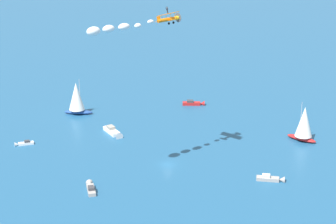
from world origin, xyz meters
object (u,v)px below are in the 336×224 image
(motorboat_trailing, at_px, (23,143))
(biplane_lead, at_px, (169,19))
(sailboat_far_port, at_px, (77,98))
(motorboat_inshore, at_px, (91,188))
(motorboat_far_stbd, at_px, (194,103))
(motorboat_offshore, at_px, (272,179))
(sailboat_ahead, at_px, (304,124))
(motorboat_near_centre, at_px, (113,132))
(wingwalker_lead, at_px, (167,10))

(motorboat_trailing, bearing_deg, biplane_lead, 40.30)
(sailboat_far_port, bearing_deg, motorboat_inshore, -20.80)
(motorboat_inshore, bearing_deg, motorboat_far_stbd, 124.14)
(sailboat_far_port, relative_size, biplane_lead, 1.59)
(motorboat_far_stbd, bearing_deg, biplane_lead, -42.23)
(sailboat_far_port, bearing_deg, motorboat_offshore, 16.89)
(motorboat_inshore, bearing_deg, sailboat_far_port, 159.20)
(sailboat_ahead, bearing_deg, motorboat_inshore, -93.61)
(motorboat_offshore, height_order, biplane_lead, biplane_lead)
(motorboat_near_centre, height_order, motorboat_far_stbd, motorboat_near_centre)
(motorboat_trailing, distance_m, sailboat_ahead, 81.47)
(sailboat_far_port, height_order, motorboat_inshore, sailboat_far_port)
(motorboat_inshore, distance_m, motorboat_trailing, 36.34)
(wingwalker_lead, bearing_deg, motorboat_offshore, 37.09)
(motorboat_inshore, bearing_deg, wingwalker_lead, 97.26)
(motorboat_near_centre, bearing_deg, biplane_lead, 5.72)
(motorboat_trailing, height_order, wingwalker_lead, wingwalker_lead)
(sailboat_far_port, distance_m, motorboat_offshore, 74.62)
(motorboat_inshore, relative_size, biplane_lead, 0.95)
(wingwalker_lead, bearing_deg, motorboat_trailing, -139.27)
(sailboat_ahead, relative_size, biplane_lead, 1.57)
(sailboat_ahead, bearing_deg, motorboat_trailing, -119.68)
(motorboat_far_stbd, relative_size, biplane_lead, 0.97)
(motorboat_far_stbd, height_order, sailboat_ahead, sailboat_ahead)
(motorboat_inshore, xyz_separation_m, motorboat_trailing, (-36.08, -4.31, -0.12))
(motorboat_trailing, relative_size, sailboat_ahead, 0.48)
(motorboat_trailing, distance_m, biplane_lead, 58.96)
(motorboat_offshore, xyz_separation_m, motorboat_trailing, (-55.68, -45.56, -0.13))
(wingwalker_lead, bearing_deg, sailboat_far_port, -174.71)
(sailboat_far_port, bearing_deg, sailboat_ahead, 39.93)
(motorboat_far_stbd, distance_m, biplane_lead, 62.58)
(biplane_lead, bearing_deg, motorboat_inshore, -84.18)
(motorboat_offshore, height_order, sailboat_ahead, sailboat_ahead)
(motorboat_far_stbd, relative_size, motorboat_trailing, 1.30)
(motorboat_far_stbd, xyz_separation_m, motorboat_inshore, (38.70, -57.08, -0.04))
(biplane_lead, bearing_deg, wingwalker_lead, -172.37)
(motorboat_near_centre, relative_size, motorboat_inshore, 1.27)
(motorboat_near_centre, distance_m, sailboat_far_port, 22.69)
(sailboat_far_port, relative_size, motorboat_trailing, 2.13)
(sailboat_far_port, height_order, sailboat_ahead, sailboat_far_port)
(motorboat_inshore, height_order, motorboat_trailing, motorboat_inshore)
(motorboat_near_centre, bearing_deg, sailboat_ahead, 53.07)
(biplane_lead, distance_m, wingwalker_lead, 2.19)
(motorboat_near_centre, height_order, motorboat_trailing, motorboat_near_centre)
(sailboat_far_port, distance_m, motorboat_far_stbd, 39.93)
(sailboat_far_port, xyz_separation_m, biplane_lead, (49.18, 4.58, 34.13))
(motorboat_far_stbd, xyz_separation_m, wingwalker_lead, (35.63, -32.97, 41.11))
(motorboat_inshore, xyz_separation_m, sailboat_ahead, (4.19, 66.34, 4.82))
(motorboat_near_centre, bearing_deg, motorboat_inshore, -36.04)
(sailboat_ahead, bearing_deg, motorboat_offshore, -58.43)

